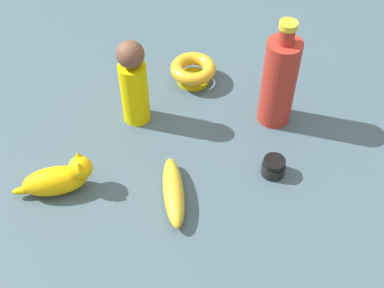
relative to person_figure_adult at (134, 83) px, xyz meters
The scene contains 7 objects.
ground 0.19m from the person_figure_adult, 73.91° to the left, with size 2.00×2.00×0.00m, color #384C56.
person_figure_adult is the anchor object (origin of this frame).
banana 0.24m from the person_figure_adult, 51.14° to the left, with size 0.16×0.04×0.04m, color #B29623.
bottle_tall 0.29m from the person_figure_adult, 119.61° to the left, with size 0.07×0.07×0.24m.
cat_figurine 0.24m from the person_figure_adult, ahead, with size 0.12×0.13×0.08m.
bowl 0.18m from the person_figure_adult, 164.67° to the left, with size 0.10×0.10×0.05m.
nail_polish_jar 0.32m from the person_figure_adult, 90.71° to the left, with size 0.05×0.05×0.04m.
Camera 1 is at (0.56, 0.32, 0.77)m, focal length 47.37 mm.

